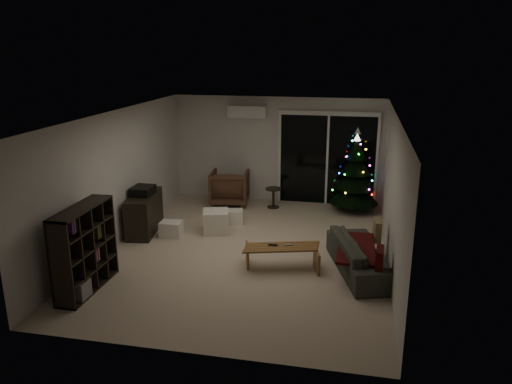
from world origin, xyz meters
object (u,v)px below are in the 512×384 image
bookshelf (75,248)px  christmas_tree (355,173)px  media_cabinet (144,213)px  armchair (230,188)px  coffee_table (282,257)px  sofa (362,256)px

bookshelf → christmas_tree: size_ratio=0.75×
media_cabinet → armchair: armchair is taller
armchair → media_cabinet: bearing=53.9°
armchair → christmas_tree: christmas_tree is taller
coffee_table → christmas_tree: bearing=55.5°
armchair → sofa: size_ratio=0.46×
armchair → sofa: bearing=127.7°
christmas_tree → media_cabinet: bearing=-151.7°
armchair → coffee_table: 3.74m
bookshelf → sofa: bearing=35.3°
sofa → coffee_table: (-1.33, -0.14, -0.08)m
media_cabinet → sofa: (4.30, -1.01, -0.11)m
armchair → coffee_table: armchair is taller
christmas_tree → bookshelf: bearing=-131.1°
armchair → coffee_table: bearing=111.5°
coffee_table → media_cabinet: bearing=143.1°
coffee_table → bookshelf: bearing=-171.3°
bookshelf → coffee_table: 3.30m
media_cabinet → armchair: bearing=51.5°
sofa → bookshelf: bearing=92.5°
armchair → sofa: (3.08, -3.16, -0.12)m
sofa → coffee_table: sofa is taller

